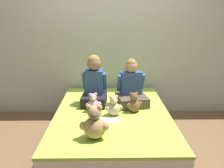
{
  "coord_description": "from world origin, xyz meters",
  "views": [
    {
      "loc": [
        -0.04,
        -2.55,
        1.51
      ],
      "look_at": [
        0.0,
        0.19,
        0.7
      ],
      "focal_mm": 38.0,
      "sensor_mm": 36.0,
      "label": 1
    }
  ],
  "objects_px": {
    "child_on_left": "(94,84)",
    "teddy_bear_at_foot_of_bed": "(95,124)",
    "teddy_bear_held_by_left_child": "(93,104)",
    "bed": "(112,128)",
    "teddy_bear_between_children": "(114,107)",
    "child_on_right": "(131,88)",
    "teddy_bear_held_by_right_child": "(134,104)",
    "sign_card": "(109,120)"
  },
  "relations": [
    {
      "from": "child_on_left",
      "to": "teddy_bear_at_foot_of_bed",
      "type": "xyz_separation_m",
      "value": [
        0.05,
        -0.88,
        -0.12
      ]
    },
    {
      "from": "teddy_bear_held_by_left_child",
      "to": "teddy_bear_at_foot_of_bed",
      "type": "height_order",
      "value": "teddy_bear_at_foot_of_bed"
    },
    {
      "from": "bed",
      "to": "teddy_bear_between_children",
      "type": "bearing_deg",
      "value": -81.55
    },
    {
      "from": "child_on_left",
      "to": "teddy_bear_between_children",
      "type": "relative_size",
      "value": 2.62
    },
    {
      "from": "child_on_right",
      "to": "teddy_bear_at_foot_of_bed",
      "type": "xyz_separation_m",
      "value": [
        -0.41,
        -0.87,
        -0.07
      ]
    },
    {
      "from": "child_on_left",
      "to": "teddy_bear_between_children",
      "type": "height_order",
      "value": "child_on_left"
    },
    {
      "from": "child_on_left",
      "to": "child_on_right",
      "type": "bearing_deg",
      "value": 4.22
    },
    {
      "from": "teddy_bear_held_by_right_child",
      "to": "sign_card",
      "type": "distance_m",
      "value": 0.38
    },
    {
      "from": "child_on_left",
      "to": "bed",
      "type": "bearing_deg",
      "value": -47.01
    },
    {
      "from": "teddy_bear_between_children",
      "to": "teddy_bear_at_foot_of_bed",
      "type": "bearing_deg",
      "value": -123.96
    },
    {
      "from": "bed",
      "to": "child_on_right",
      "type": "relative_size",
      "value": 3.27
    },
    {
      "from": "sign_card",
      "to": "teddy_bear_held_by_right_child",
      "type": "bearing_deg",
      "value": 38.39
    },
    {
      "from": "bed",
      "to": "teddy_bear_at_foot_of_bed",
      "type": "bearing_deg",
      "value": -105.72
    },
    {
      "from": "teddy_bear_held_by_left_child",
      "to": "teddy_bear_between_children",
      "type": "bearing_deg",
      "value": -43.23
    },
    {
      "from": "teddy_bear_held_by_left_child",
      "to": "teddy_bear_at_foot_of_bed",
      "type": "relative_size",
      "value": 0.69
    },
    {
      "from": "sign_card",
      "to": "teddy_bear_between_children",
      "type": "bearing_deg",
      "value": 66.84
    },
    {
      "from": "bed",
      "to": "child_on_left",
      "type": "distance_m",
      "value": 0.59
    },
    {
      "from": "bed",
      "to": "teddy_bear_at_foot_of_bed",
      "type": "height_order",
      "value": "teddy_bear_at_foot_of_bed"
    },
    {
      "from": "bed",
      "to": "teddy_bear_held_by_left_child",
      "type": "bearing_deg",
      "value": 173.45
    },
    {
      "from": "child_on_left",
      "to": "teddy_bear_between_children",
      "type": "bearing_deg",
      "value": -53.37
    },
    {
      "from": "child_on_left",
      "to": "child_on_right",
      "type": "height_order",
      "value": "child_on_left"
    },
    {
      "from": "teddy_bear_between_children",
      "to": "sign_card",
      "type": "xyz_separation_m",
      "value": [
        -0.06,
        -0.13,
        -0.1
      ]
    },
    {
      "from": "bed",
      "to": "child_on_right",
      "type": "distance_m",
      "value": 0.55
    },
    {
      "from": "bed",
      "to": "teddy_bear_at_foot_of_bed",
      "type": "xyz_separation_m",
      "value": [
        -0.17,
        -0.6,
        0.35
      ]
    },
    {
      "from": "child_on_left",
      "to": "teddy_bear_held_by_left_child",
      "type": "xyz_separation_m",
      "value": [
        -0.0,
        -0.25,
        -0.17
      ]
    },
    {
      "from": "teddy_bear_at_foot_of_bed",
      "to": "teddy_bear_between_children",
      "type": "bearing_deg",
      "value": 74.38
    },
    {
      "from": "child_on_right",
      "to": "teddy_bear_held_by_right_child",
      "type": "relative_size",
      "value": 2.4
    },
    {
      "from": "teddy_bear_at_foot_of_bed",
      "to": "sign_card",
      "type": "bearing_deg",
      "value": 75.52
    },
    {
      "from": "teddy_bear_held_by_left_child",
      "to": "teddy_bear_between_children",
      "type": "relative_size",
      "value": 0.95
    },
    {
      "from": "teddy_bear_held_by_left_child",
      "to": "child_on_right",
      "type": "bearing_deg",
      "value": 12.18
    },
    {
      "from": "child_on_left",
      "to": "teddy_bear_held_by_right_child",
      "type": "height_order",
      "value": "child_on_left"
    },
    {
      "from": "sign_card",
      "to": "child_on_left",
      "type": "bearing_deg",
      "value": 109.4
    },
    {
      "from": "teddy_bear_at_foot_of_bed",
      "to": "sign_card",
      "type": "distance_m",
      "value": 0.42
    },
    {
      "from": "teddy_bear_held_by_left_child",
      "to": "teddy_bear_held_by_right_child",
      "type": "bearing_deg",
      "value": -18.49
    },
    {
      "from": "bed",
      "to": "child_on_right",
      "type": "height_order",
      "value": "child_on_right"
    },
    {
      "from": "child_on_left",
      "to": "teddy_bear_held_by_right_child",
      "type": "xyz_separation_m",
      "value": [
        0.47,
        -0.27,
        -0.16
      ]
    },
    {
      "from": "bed",
      "to": "teddy_bear_held_by_right_child",
      "type": "bearing_deg",
      "value": 0.86
    },
    {
      "from": "child_on_left",
      "to": "sign_card",
      "type": "bearing_deg",
      "value": -66.01
    },
    {
      "from": "teddy_bear_held_by_left_child",
      "to": "bed",
      "type": "bearing_deg",
      "value": -22.41
    },
    {
      "from": "teddy_bear_held_by_left_child",
      "to": "teddy_bear_at_foot_of_bed",
      "type": "distance_m",
      "value": 0.63
    },
    {
      "from": "teddy_bear_held_by_left_child",
      "to": "teddy_bear_held_by_right_child",
      "type": "xyz_separation_m",
      "value": [
        0.47,
        -0.02,
        0.01
      ]
    },
    {
      "from": "child_on_left",
      "to": "teddy_bear_at_foot_of_bed",
      "type": "height_order",
      "value": "child_on_left"
    }
  ]
}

